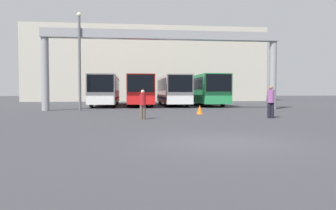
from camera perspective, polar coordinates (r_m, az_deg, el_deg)
ground_plane at (r=10.08m, az=9.46°, el=-6.42°), size 200.00×200.00×0.00m
building_backdrop at (r=55.56m, az=-3.82°, el=6.76°), size 37.26×12.00×11.52m
overhead_gantry at (r=27.24m, az=-0.78°, el=10.21°), size 19.42×0.80×6.49m
bus_slot_0 at (r=35.53m, az=-10.83°, el=2.77°), size 2.55×12.34×3.11m
bus_slot_1 at (r=35.37m, az=-5.07°, el=2.83°), size 2.59×12.18×3.12m
bus_slot_2 at (r=34.98m, az=0.81°, el=2.83°), size 2.46×10.82×3.12m
bus_slot_3 at (r=36.17m, az=6.31°, el=2.89°), size 2.62×11.95×3.21m
pedestrian_near_right at (r=17.94m, az=-4.43°, el=0.23°), size 0.34×0.34×1.62m
pedestrian_near_center at (r=19.61m, az=17.47°, el=0.69°), size 0.39×0.39×1.87m
traffic_cone at (r=22.13m, az=5.55°, el=-0.82°), size 0.45×0.45×0.60m
lamp_post at (r=26.76m, az=-15.15°, el=8.02°), size 0.36×0.36×7.68m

